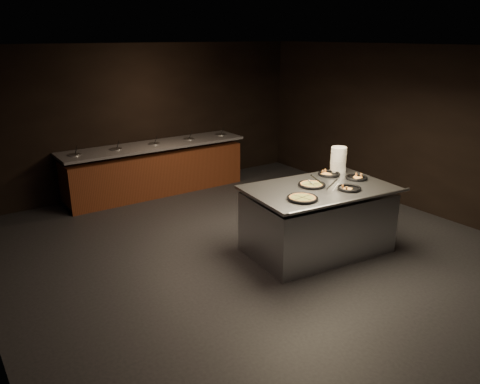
{
  "coord_description": "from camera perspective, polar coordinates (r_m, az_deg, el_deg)",
  "views": [
    {
      "loc": [
        -3.77,
        -4.77,
        3.05
      ],
      "look_at": [
        -0.23,
        0.3,
        0.96
      ],
      "focal_mm": 35.0,
      "sensor_mm": 36.0,
      "label": 1
    }
  ],
  "objects": [
    {
      "name": "room",
      "position": [
        6.29,
        3.27,
        3.89
      ],
      "size": [
        7.02,
        8.02,
        2.92
      ],
      "color": "black",
      "rests_on": "ground"
    },
    {
      "name": "salad_bar",
      "position": [
        9.51,
        -10.17,
        2.43
      ],
      "size": [
        3.7,
        0.83,
        1.18
      ],
      "color": "#5D2815",
      "rests_on": "ground"
    },
    {
      "name": "serving_counter",
      "position": [
        6.92,
        9.39,
        -3.48
      ],
      "size": [
        2.19,
        1.53,
        0.99
      ],
      "rotation": [
        0.0,
        0.0,
        -0.11
      ],
      "color": "#B6B8BE",
      "rests_on": "ground"
    },
    {
      "name": "plate_stack",
      "position": [
        7.51,
        11.91,
        3.87
      ],
      "size": [
        0.25,
        0.25,
        0.39
      ],
      "primitive_type": "cylinder",
      "color": "white",
      "rests_on": "serving_counter"
    },
    {
      "name": "pan_veggie_whole",
      "position": [
        6.2,
        7.61,
        -0.74
      ],
      "size": [
        0.42,
        0.42,
        0.04
      ],
      "rotation": [
        0.0,
        0.0,
        0.13
      ],
      "color": "black",
      "rests_on": "serving_counter"
    },
    {
      "name": "pan_cheese_whole",
      "position": [
        6.78,
        8.74,
        0.9
      ],
      "size": [
        0.4,
        0.4,
        0.04
      ],
      "rotation": [
        0.0,
        0.0,
        -0.35
      ],
      "color": "black",
      "rests_on": "serving_counter"
    },
    {
      "name": "pan_cheese_slices_a",
      "position": [
        7.35,
        10.8,
        2.18
      ],
      "size": [
        0.34,
        0.34,
        0.04
      ],
      "rotation": [
        0.0,
        0.0,
        1.34
      ],
      "color": "black",
      "rests_on": "serving_counter"
    },
    {
      "name": "pan_cheese_slices_b",
      "position": [
        6.72,
        13.17,
        0.47
      ],
      "size": [
        0.33,
        0.33,
        0.04
      ],
      "rotation": [
        0.0,
        0.0,
        2.55
      ],
      "color": "black",
      "rests_on": "serving_counter"
    },
    {
      "name": "pan_veggie_slices",
      "position": [
        7.24,
        14.01,
        1.71
      ],
      "size": [
        0.33,
        0.33,
        0.04
      ],
      "rotation": [
        0.0,
        0.0,
        -0.12
      ],
      "color": "black",
      "rests_on": "serving_counter"
    },
    {
      "name": "server_left",
      "position": [
        6.74,
        8.98,
        1.33
      ],
      "size": [
        0.24,
        0.3,
        0.17
      ],
      "rotation": [
        0.0,
        0.0,
        2.24
      ],
      "color": "#B6B8BE",
      "rests_on": "serving_counter"
    },
    {
      "name": "server_right",
      "position": [
        6.6,
        11.42,
        0.82
      ],
      "size": [
        0.35,
        0.1,
        0.16
      ],
      "rotation": [
        0.0,
        0.0,
        0.05
      ],
      "color": "#B6B8BE",
      "rests_on": "serving_counter"
    }
  ]
}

